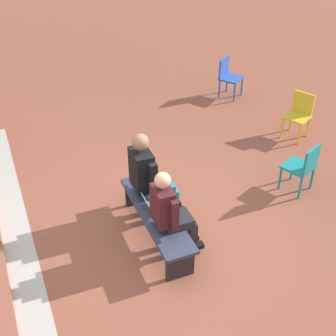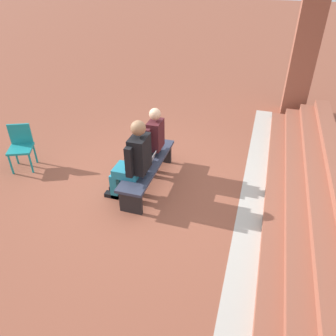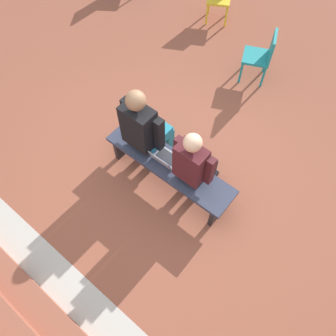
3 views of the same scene
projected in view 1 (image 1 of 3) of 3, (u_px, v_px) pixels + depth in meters
The scene contains 9 objects.
ground_plane at pixel (154, 235), 6.61m from camera, with size 60.00×60.00×0.00m, color brown.
concrete_strip at pixel (25, 274), 6.00m from camera, with size 7.89×0.40×0.01m, color #B7B2A8.
bench at pixel (156, 217), 6.37m from camera, with size 1.80×0.44×0.45m.
person_student at pixel (171, 211), 5.94m from camera, with size 0.53×0.67×1.32m.
person_adult at pixel (150, 175), 6.50m from camera, with size 0.60×0.75×1.43m.
laptop at pixel (154, 206), 6.34m from camera, with size 0.32×0.29×0.21m.
plastic_chair_far_right at pixel (303, 165), 7.18m from camera, with size 0.55×0.55×0.84m.
plastic_chair_near_bench_left at pixel (299, 113), 8.60m from camera, with size 0.57×0.57×0.84m.
plastic_chair_far_left at pixel (228, 75), 10.01m from camera, with size 0.58×0.58×0.84m.
Camera 1 is at (-4.59, 1.70, 4.54)m, focal length 50.00 mm.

